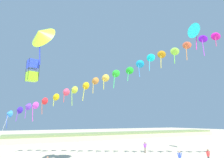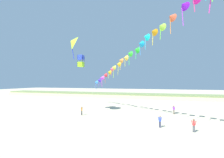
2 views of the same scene
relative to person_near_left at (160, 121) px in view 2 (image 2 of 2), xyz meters
The scene contains 9 objects.
ground_plane 11.46m from the person_near_left, 135.32° to the right, with size 240.00×240.00×0.00m, color beige.
dune_ridge 37.21m from the person_near_left, 102.60° to the left, with size 120.00×8.68×1.82m.
person_near_left is the anchor object (origin of this frame).
person_near_right 10.03m from the person_near_left, 74.60° to the left, with size 0.55×0.36×1.66m.
person_mid_center 14.47m from the person_near_left, 165.18° to the left, with size 0.22×0.57×1.62m.
person_far_left 4.08m from the person_near_left, 10.76° to the right, with size 0.57×0.26×1.65m.
kite_banner_string 13.29m from the person_near_left, 132.65° to the left, with size 25.44×25.17×17.11m.
large_kite_low_lead 19.56m from the person_near_left, 157.75° to the left, with size 1.33×1.33×2.46m.
large_kite_high_solo 20.42m from the person_near_left, 168.87° to the left, with size 3.32×3.44×4.68m.
Camera 2 is at (7.91, -13.59, 6.25)m, focal length 24.00 mm.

